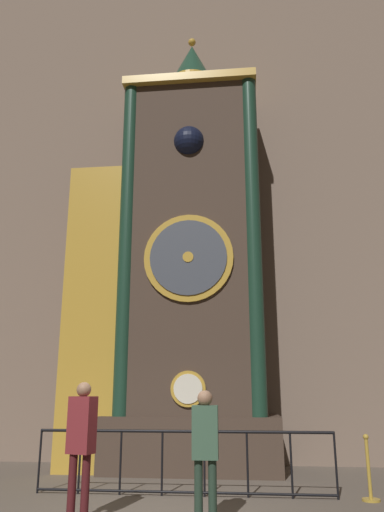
{
  "coord_description": "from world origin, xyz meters",
  "views": [
    {
      "loc": [
        1.56,
        -7.16,
        1.66
      ],
      "look_at": [
        0.34,
        4.04,
        4.7
      ],
      "focal_mm": 35.0,
      "sensor_mm": 36.0,
      "label": 1
    }
  ],
  "objects_px": {
    "clock_tower": "(174,267)",
    "visitor_near": "(81,436)",
    "stanchion_post": "(369,479)",
    "visitor_far": "(205,443)"
  },
  "relations": [
    {
      "from": "clock_tower",
      "to": "visitor_near",
      "type": "distance_m",
      "value": 5.49
    },
    {
      "from": "clock_tower",
      "to": "visitor_near",
      "type": "xyz_separation_m",
      "value": [
        -0.6,
        -4.28,
        -3.38
      ]
    },
    {
      "from": "stanchion_post",
      "to": "clock_tower",
      "type": "bearing_deg",
      "value": 144.79
    },
    {
      "from": "visitor_near",
      "to": "stanchion_post",
      "type": "distance_m",
      "value": 4.54
    },
    {
      "from": "clock_tower",
      "to": "visitor_near",
      "type": "relative_size",
      "value": 6.03
    },
    {
      "from": "clock_tower",
      "to": "visitor_far",
      "type": "bearing_deg",
      "value": -75.96
    },
    {
      "from": "visitor_far",
      "to": "stanchion_post",
      "type": "xyz_separation_m",
      "value": [
        2.43,
        1.78,
        -0.68
      ]
    },
    {
      "from": "visitor_far",
      "to": "visitor_near",
      "type": "bearing_deg",
      "value": 179.92
    },
    {
      "from": "visitor_far",
      "to": "clock_tower",
      "type": "bearing_deg",
      "value": 102.79
    },
    {
      "from": "clock_tower",
      "to": "visitor_near",
      "type": "bearing_deg",
      "value": -98.04
    }
  ]
}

